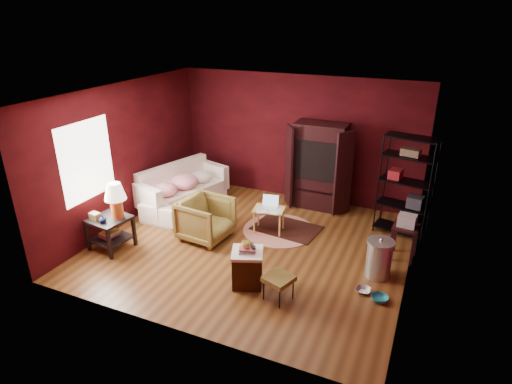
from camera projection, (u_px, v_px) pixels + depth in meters
room at (249, 175)px, 7.42m from camera, size 5.54×5.04×2.84m
sofa at (182, 190)px, 9.35m from camera, size 0.64×2.10×0.82m
armchair at (206, 217)px, 8.05m from camera, size 0.89×0.94×0.89m
pet_bowl_steel at (364, 286)px, 6.60m from camera, size 0.24×0.08×0.23m
pet_bowl_turquoise at (380, 294)px, 6.39m from camera, size 0.27×0.17×0.26m
vase at (103, 219)px, 7.47m from camera, size 0.15×0.15×0.13m
mug at (246, 244)px, 6.57m from camera, size 0.15×0.14×0.13m
side_table at (113, 210)px, 7.61m from camera, size 0.72×0.72×1.27m
sofa_cushions at (182, 189)px, 9.40m from camera, size 1.37×2.20×0.86m
hamper at (247, 267)px, 6.73m from camera, size 0.62×0.62×0.68m
footstool at (279, 280)px, 6.35m from camera, size 0.50×0.50×0.40m
rug_round at (279, 230)px, 8.50m from camera, size 1.78×1.78×0.01m
rug_oriental at (286, 228)px, 8.57m from camera, size 1.37×0.99×0.01m
laptop_desk at (269, 211)px, 8.29m from camera, size 0.64×0.53×0.73m
tv_armoire at (319, 165)px, 9.18m from camera, size 1.48×0.78×1.88m
wire_shelving at (407, 182)px, 7.97m from camera, size 1.02×0.59×1.96m
small_stand at (406, 226)px, 7.33m from camera, size 0.45×0.45×0.84m
trash_can at (379, 258)px, 6.93m from camera, size 0.52×0.52×0.70m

